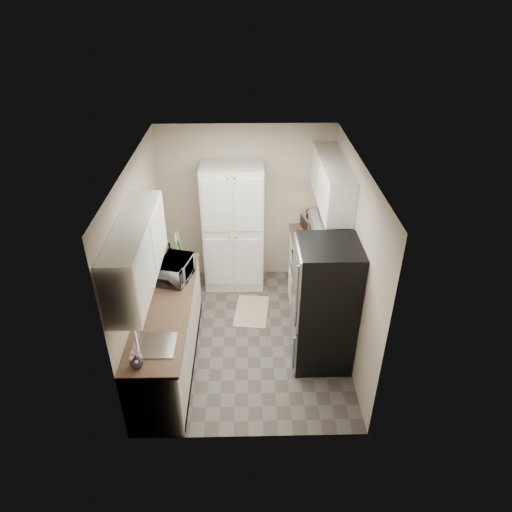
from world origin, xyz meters
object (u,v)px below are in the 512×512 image
(pantry_cabinet, at_px, (233,228))
(toaster_oven, at_px, (315,224))
(electric_range, at_px, (316,291))
(wine_bottle, at_px, (171,256))
(refrigerator, at_px, (325,305))
(microwave, at_px, (176,270))

(pantry_cabinet, relative_size, toaster_oven, 4.64)
(electric_range, xyz_separation_m, wine_bottle, (-1.99, 0.01, 0.60))
(electric_range, distance_m, toaster_oven, 1.11)
(toaster_oven, bearing_deg, refrigerator, -104.36)
(refrigerator, distance_m, microwave, 1.93)
(microwave, bearing_deg, electric_range, -66.53)
(electric_range, relative_size, refrigerator, 0.66)
(electric_range, xyz_separation_m, toaster_oven, (0.07, 0.95, 0.57))
(electric_range, bearing_deg, microwave, -171.21)
(pantry_cabinet, relative_size, wine_bottle, 6.15)
(electric_range, bearing_deg, refrigerator, -92.48)
(pantry_cabinet, distance_m, toaster_oven, 1.24)
(microwave, relative_size, toaster_oven, 1.18)
(pantry_cabinet, xyz_separation_m, toaster_oven, (1.24, 0.02, 0.04))
(electric_range, distance_m, wine_bottle, 2.08)
(wine_bottle, bearing_deg, pantry_cabinet, 48.36)
(electric_range, xyz_separation_m, refrigerator, (-0.03, -0.80, 0.37))
(refrigerator, bearing_deg, toaster_oven, 86.62)
(pantry_cabinet, distance_m, electric_range, 1.58)
(refrigerator, relative_size, microwave, 3.33)
(refrigerator, distance_m, toaster_oven, 1.76)
(microwave, height_order, wine_bottle, wine_bottle)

